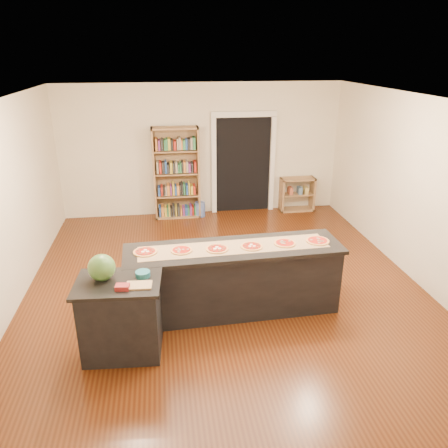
{
  "coord_description": "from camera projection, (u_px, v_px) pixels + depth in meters",
  "views": [
    {
      "loc": [
        -0.87,
        -5.75,
        3.41
      ],
      "look_at": [
        0.0,
        0.2,
        1.0
      ],
      "focal_mm": 35.0,
      "sensor_mm": 36.0,
      "label": 1
    }
  ],
  "objects": [
    {
      "name": "room",
      "position": [
        226.0,
        203.0,
        6.14
      ],
      "size": [
        6.0,
        7.0,
        2.8
      ],
      "color": "#ECE2C6",
      "rests_on": "ground"
    },
    {
      "name": "doorway",
      "position": [
        243.0,
        158.0,
        9.52
      ],
      "size": [
        1.4,
        0.09,
        2.21
      ],
      "color": "black",
      "rests_on": "room"
    },
    {
      "name": "kitchen_island",
      "position": [
        234.0,
        279.0,
        5.98
      ],
      "size": [
        2.92,
        0.79,
        0.96
      ],
      "rotation": [
        0.0,
        0.0,
        0.04
      ],
      "color": "black",
      "rests_on": "ground"
    },
    {
      "name": "side_counter",
      "position": [
        121.0,
        317.0,
        5.13
      ],
      "size": [
        0.97,
        0.71,
        0.96
      ],
      "rotation": [
        0.0,
        0.0,
        -0.07
      ],
      "color": "black",
      "rests_on": "ground"
    },
    {
      "name": "bookshelf",
      "position": [
        176.0,
        173.0,
        9.24
      ],
      "size": [
        0.97,
        0.35,
        1.94
      ],
      "primitive_type": "cube",
      "color": "#9A754B",
      "rests_on": "ground"
    },
    {
      "name": "low_shelf",
      "position": [
        297.0,
        194.0,
        9.83
      ],
      "size": [
        0.76,
        0.33,
        0.76
      ],
      "primitive_type": "cube",
      "color": "#9A754B",
      "rests_on": "ground"
    },
    {
      "name": "waste_bin",
      "position": [
        200.0,
        209.0,
        9.55
      ],
      "size": [
        0.22,
        0.22,
        0.32
      ],
      "primitive_type": "cylinder",
      "color": "#4960A4",
      "rests_on": "ground"
    },
    {
      "name": "kraft_paper",
      "position": [
        234.0,
        247.0,
        5.81
      ],
      "size": [
        2.55,
        0.55,
        0.0
      ],
      "primitive_type": "cube",
      "rotation": [
        0.0,
        0.0,
        0.04
      ],
      "color": "#8F6D4A",
      "rests_on": "kitchen_island"
    },
    {
      "name": "watermelon",
      "position": [
        102.0,
        268.0,
        4.93
      ],
      "size": [
        0.31,
        0.31,
        0.31
      ],
      "primitive_type": "sphere",
      "color": "#144214",
      "rests_on": "side_counter"
    },
    {
      "name": "cutting_board",
      "position": [
        139.0,
        285.0,
        4.85
      ],
      "size": [
        0.3,
        0.21,
        0.02
      ],
      "primitive_type": "cube",
      "rotation": [
        0.0,
        0.0,
        -0.07
      ],
      "color": "tan",
      "rests_on": "side_counter"
    },
    {
      "name": "package_red",
      "position": [
        122.0,
        287.0,
        4.78
      ],
      "size": [
        0.16,
        0.12,
        0.05
      ],
      "primitive_type": "cube",
      "rotation": [
        0.0,
        0.0,
        -0.12
      ],
      "color": "maroon",
      "rests_on": "side_counter"
    },
    {
      "name": "package_teal",
      "position": [
        143.0,
        274.0,
        5.05
      ],
      "size": [
        0.17,
        0.17,
        0.06
      ],
      "primitive_type": "cylinder",
      "color": "#195966",
      "rests_on": "side_counter"
    },
    {
      "name": "pizza_a",
      "position": [
        145.0,
        252.0,
        5.65
      ],
      "size": [
        0.32,
        0.32,
        0.02
      ],
      "color": "tan",
      "rests_on": "kitchen_island"
    },
    {
      "name": "pizza_b",
      "position": [
        181.0,
        250.0,
        5.69
      ],
      "size": [
        0.28,
        0.28,
        0.02
      ],
      "color": "tan",
      "rests_on": "kitchen_island"
    },
    {
      "name": "pizza_c",
      "position": [
        217.0,
        249.0,
        5.73
      ],
      "size": [
        0.32,
        0.32,
        0.02
      ],
      "color": "tan",
      "rests_on": "kitchen_island"
    },
    {
      "name": "pizza_d",
      "position": [
        252.0,
        246.0,
        5.8
      ],
      "size": [
        0.29,
        0.29,
        0.02
      ],
      "color": "tan",
      "rests_on": "kitchen_island"
    },
    {
      "name": "pizza_e",
      "position": [
        285.0,
        243.0,
        5.9
      ],
      "size": [
        0.3,
        0.3,
        0.02
      ],
      "color": "tan",
      "rests_on": "kitchen_island"
    },
    {
      "name": "pizza_f",
      "position": [
        318.0,
        241.0,
        5.97
      ],
      "size": [
        0.32,
        0.32,
        0.02
      ],
      "color": "tan",
      "rests_on": "kitchen_island"
    }
  ]
}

